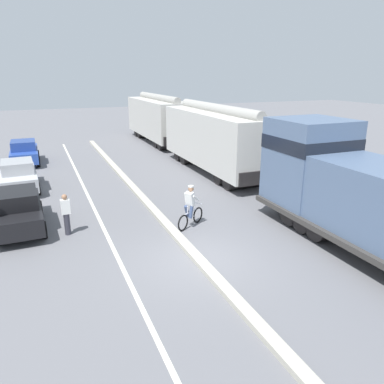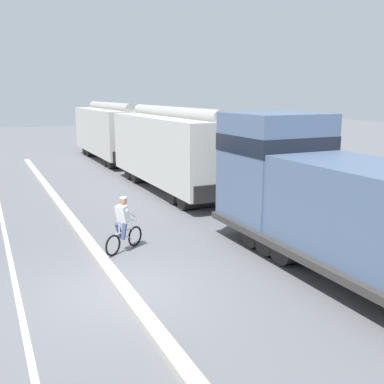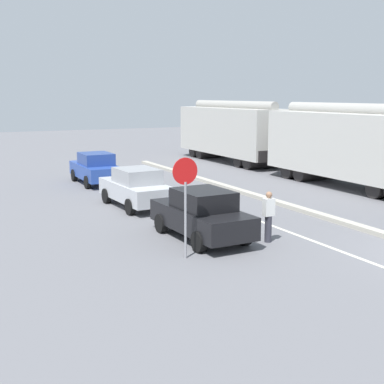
% 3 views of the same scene
% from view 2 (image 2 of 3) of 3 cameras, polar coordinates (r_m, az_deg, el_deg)
% --- Properties ---
extents(ground_plane, '(120.00, 120.00, 0.00)m').
position_cam_2_polar(ground_plane, '(11.59, -8.81, -12.22)').
color(ground_plane, slate).
extents(median_curb, '(0.36, 36.00, 0.16)m').
position_cam_2_polar(median_curb, '(17.07, -14.59, -4.06)').
color(median_curb, '#B2AD9E').
rests_on(median_curb, ground).
extents(lane_stripe, '(0.14, 36.00, 0.01)m').
position_cam_2_polar(lane_stripe, '(16.86, -22.63, -5.11)').
color(lane_stripe, silver).
rests_on(lane_stripe, ground).
extents(locomotive, '(3.10, 11.61, 4.20)m').
position_cam_2_polar(locomotive, '(12.33, 19.92, -2.47)').
color(locomotive, slate).
rests_on(locomotive, ground).
extents(hopper_car_lead, '(2.90, 10.60, 4.18)m').
position_cam_2_polar(hopper_car_lead, '(22.38, -2.52, 5.40)').
color(hopper_car_lead, beige).
rests_on(hopper_car_lead, ground).
extents(hopper_car_middle, '(2.90, 10.60, 4.18)m').
position_cam_2_polar(hopper_car_middle, '(33.33, -10.32, 7.53)').
color(hopper_car_middle, '#B8B5AE').
rests_on(hopper_car_middle, ground).
extents(cyclist, '(1.47, 0.98, 1.71)m').
position_cam_2_polar(cyclist, '(14.01, -8.70, -4.26)').
color(cyclist, black).
rests_on(cyclist, ground).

